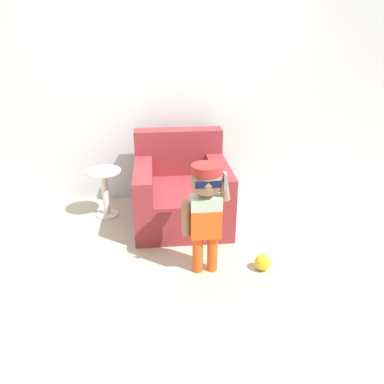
{
  "coord_description": "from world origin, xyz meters",
  "views": [
    {
      "loc": [
        -0.13,
        -3.34,
        1.88
      ],
      "look_at": [
        0.18,
        -0.26,
        0.53
      ],
      "focal_mm": 35.0,
      "sensor_mm": 36.0,
      "label": 1
    }
  ],
  "objects_px": {
    "toy_ball": "(263,262)",
    "armchair": "(181,191)",
    "person_child": "(206,203)",
    "side_table": "(105,189)"
  },
  "relations": [
    {
      "from": "armchair",
      "to": "person_child",
      "type": "distance_m",
      "value": 1.03
    },
    {
      "from": "toy_ball",
      "to": "armchair",
      "type": "bearing_deg",
      "value": 121.22
    },
    {
      "from": "armchair",
      "to": "person_child",
      "type": "relative_size",
      "value": 1.09
    },
    {
      "from": "side_table",
      "to": "toy_ball",
      "type": "xyz_separation_m",
      "value": [
        1.42,
        -1.16,
        -0.24
      ]
    },
    {
      "from": "person_child",
      "to": "side_table",
      "type": "height_order",
      "value": "person_child"
    },
    {
      "from": "person_child",
      "to": "side_table",
      "type": "distance_m",
      "value": 1.49
    },
    {
      "from": "side_table",
      "to": "person_child",
      "type": "bearing_deg",
      "value": -50.35
    },
    {
      "from": "person_child",
      "to": "toy_ball",
      "type": "distance_m",
      "value": 0.74
    },
    {
      "from": "armchair",
      "to": "person_child",
      "type": "xyz_separation_m",
      "value": [
        0.12,
        -0.97,
        0.31
      ]
    },
    {
      "from": "armchair",
      "to": "toy_ball",
      "type": "distance_m",
      "value": 1.21
    }
  ]
}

